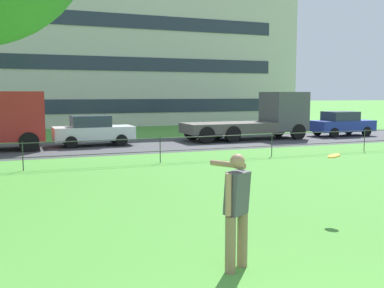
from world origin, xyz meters
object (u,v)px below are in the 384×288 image
object	(u,v)px
person_thrower	(236,207)
apartment_building_background	(82,26)
frisbee	(334,156)
car_blue_right	(341,124)
flatbed_truck_far_right	(262,118)
car_white_center	(93,130)

from	to	relation	value
person_thrower	apartment_building_background	bearing A→B (deg)	85.80
frisbee	apartment_building_background	world-z (taller)	apartment_building_background
car_blue_right	apartment_building_background	world-z (taller)	apartment_building_background
flatbed_truck_far_right	frisbee	bearing A→B (deg)	-114.77
car_blue_right	flatbed_truck_far_right	bearing A→B (deg)	178.87
person_thrower	apartment_building_background	xyz separation A→B (m)	(2.58, 35.14, 7.62)
flatbed_truck_far_right	apartment_building_background	distance (m)	20.94
person_thrower	flatbed_truck_far_right	xyz separation A→B (m)	(10.34, 17.13, 0.27)
person_thrower	apartment_building_background	distance (m)	36.05
frisbee	person_thrower	bearing A→B (deg)	-149.38
frisbee	flatbed_truck_far_right	size ratio (longest dim) A/B	0.04
frisbee	flatbed_truck_far_right	distance (m)	16.69
frisbee	car_white_center	distance (m)	15.55
apartment_building_background	flatbed_truck_far_right	bearing A→B (deg)	-66.68
car_blue_right	apartment_building_background	distance (m)	23.86
car_white_center	flatbed_truck_far_right	size ratio (longest dim) A/B	0.55
person_thrower	car_blue_right	xyz separation A→B (m)	(16.01, 17.02, -0.17)
flatbed_truck_far_right	apartment_building_background	xyz separation A→B (m)	(-7.76, 18.01, 7.35)
frisbee	apartment_building_background	bearing A→B (deg)	91.33
person_thrower	flatbed_truck_far_right	bearing A→B (deg)	58.89
person_thrower	car_blue_right	distance (m)	23.37
flatbed_truck_far_right	apartment_building_background	bearing A→B (deg)	113.32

